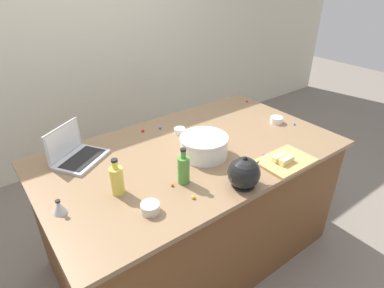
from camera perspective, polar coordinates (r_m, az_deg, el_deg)
name	(u,v)px	position (r m, az deg, el deg)	size (l,w,h in m)	color
ground_plane	(192,248)	(2.68, 0.00, -17.99)	(12.00, 12.00, 0.00)	slate
wall_back	(81,41)	(3.53, -19.08, 16.94)	(8.00, 0.10, 2.60)	beige
island_counter	(192,204)	(2.37, 0.00, -10.58)	(1.96, 1.14, 0.90)	brown
laptop	(76,153)	(2.11, -19.95, -1.54)	(0.38, 0.36, 0.22)	#B7B7BC
mixing_bowl_large	(204,146)	(2.02, 2.16, -0.27)	(0.31, 0.31, 0.14)	white
bottle_olive	(184,169)	(1.77, -1.51, -4.50)	(0.07, 0.07, 0.22)	#4C8C38
bottle_oil	(117,180)	(1.74, -13.17, -6.17)	(0.07, 0.07, 0.21)	#DBC64C
kettle	(245,173)	(1.77, 9.31, -5.11)	(0.21, 0.18, 0.20)	black
cutting_board	(286,161)	(2.06, 16.28, -2.93)	(0.34, 0.24, 0.02)	tan
butter_stick_left	(286,160)	(2.02, 16.42, -2.80)	(0.11, 0.04, 0.04)	#F4E58C
butter_stick_right	(280,158)	(2.04, 15.30, -2.34)	(0.11, 0.04, 0.04)	#F4E58C
ramekin_small	(276,120)	(2.55, 14.76, 4.15)	(0.09, 0.09, 0.05)	white
ramekin_medium	(150,208)	(1.62, -7.43, -11.16)	(0.10, 0.10, 0.05)	beige
ramekin_wide	(180,131)	(2.31, -2.18, 2.36)	(0.08, 0.08, 0.04)	white
kitchen_timer	(59,207)	(1.72, -22.51, -10.30)	(0.07, 0.07, 0.08)	#B2B2B7
candy_0	(294,124)	(2.56, 17.72, 3.39)	(0.02, 0.02, 0.02)	blue
candy_1	(247,101)	(2.91, 9.70, 7.52)	(0.02, 0.02, 0.02)	red
candy_2	(194,145)	(2.16, 0.41, -0.15)	(0.02, 0.02, 0.02)	blue
candy_3	(264,155)	(2.09, 12.60, -1.92)	(0.02, 0.02, 0.02)	#CC3399
candy_4	(161,128)	(2.39, -5.59, 2.91)	(0.02, 0.02, 0.02)	blue
candy_5	(193,197)	(1.69, 0.25, -9.42)	(0.02, 0.02, 0.02)	yellow
candy_6	(143,130)	(2.36, -8.72, 2.39)	(0.02, 0.02, 0.02)	red
candy_7	(172,185)	(1.78, -3.53, -7.26)	(0.02, 0.02, 0.02)	orange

